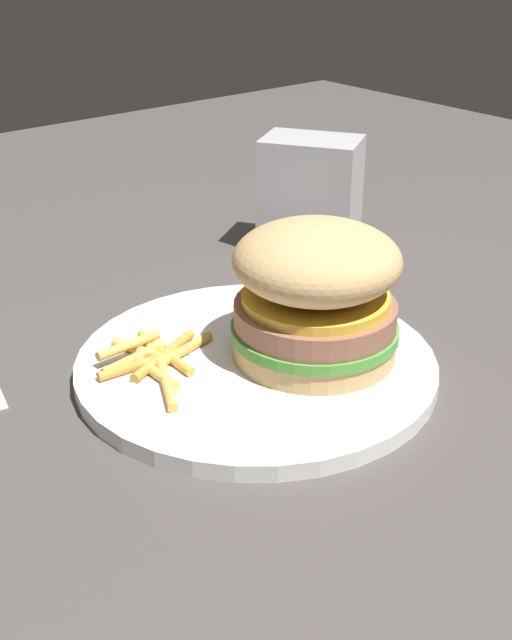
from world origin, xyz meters
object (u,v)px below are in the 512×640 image
Objects in this scene: plate at (256,365)px; napkin_dispenser at (310,194)px; fries_pile at (154,359)px; sandwich at (314,291)px.

plate is 0.25m from napkin_dispenser.
napkin_dispenser reaches higher than plate.
plate is 0.07m from fries_pile.
sandwich is (0.02, 0.04, 0.05)m from plate.
napkin_dispenser is (-0.12, 0.25, 0.04)m from fries_pile.
sandwich reaches higher than napkin_dispenser.
fries_pile is at bearing -121.60° from sandwich.
napkin_dispenser is (-0.16, 0.19, 0.05)m from plate.
plate is 0.07m from sandwich.
sandwich reaches higher than fries_pile.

